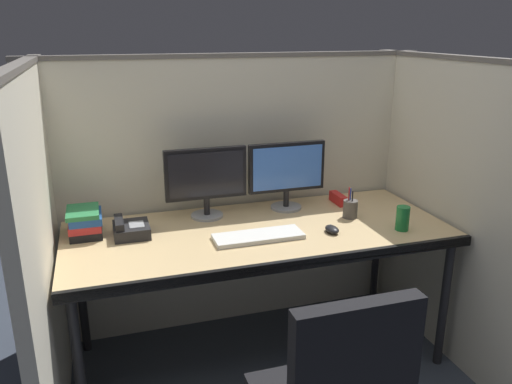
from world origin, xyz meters
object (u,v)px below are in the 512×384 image
at_px(pen_cup, 350,209).
at_px(book_stack, 85,222).
at_px(desk, 260,239).
at_px(computer_mouse, 332,229).
at_px(desk_phone, 130,229).
at_px(red_stapler, 338,199).
at_px(soda_can, 403,218).
at_px(monitor_left, 206,178).
at_px(monitor_right, 287,171).
at_px(keyboard_main, 258,236).

relative_size(pen_cup, book_stack, 0.78).
xyz_separation_m(desk, computer_mouse, (0.33, -0.14, 0.07)).
bearing_deg(desk_phone, red_stapler, 6.57).
height_order(red_stapler, book_stack, book_stack).
bearing_deg(soda_can, red_stapler, 104.89).
relative_size(monitor_left, soda_can, 3.52).
bearing_deg(desk_phone, monitor_left, 19.20).
xyz_separation_m(desk, soda_can, (0.68, -0.21, 0.11)).
distance_m(monitor_right, book_stack, 1.08).
distance_m(soda_can, pen_cup, 0.29).
bearing_deg(monitor_right, desk_phone, -170.65).
distance_m(monitor_right, keyboard_main, 0.50).
relative_size(keyboard_main, book_stack, 2.03).
height_order(keyboard_main, pen_cup, pen_cup).
distance_m(pen_cup, book_stack, 1.35).
bearing_deg(monitor_left, monitor_right, -0.16).
xyz_separation_m(soda_can, desk_phone, (-1.30, 0.33, -0.03)).
distance_m(computer_mouse, book_stack, 1.20).
relative_size(monitor_left, pen_cup, 2.60).
bearing_deg(keyboard_main, red_stapler, 31.03).
distance_m(red_stapler, soda_can, 0.48).
height_order(monitor_left, red_stapler, monitor_left).
bearing_deg(book_stack, desk, -13.39).
bearing_deg(monitor_left, computer_mouse, -36.59).
bearing_deg(pen_cup, desk, -177.16).
distance_m(keyboard_main, computer_mouse, 0.37).
distance_m(soda_can, book_stack, 1.56).
bearing_deg(desk, book_stack, 166.61).
distance_m(desk, monitor_right, 0.44).
height_order(monitor_left, soda_can, monitor_left).
relative_size(monitor_right, pen_cup, 2.60).
distance_m(keyboard_main, desk_phone, 0.62).
relative_size(red_stapler, soda_can, 1.23).
bearing_deg(book_stack, keyboard_main, -20.75).
bearing_deg(monitor_left, book_stack, -173.82).
height_order(red_stapler, desk_phone, desk_phone).
bearing_deg(book_stack, desk_phone, -20.38).
bearing_deg(pen_cup, book_stack, 172.70).
bearing_deg(computer_mouse, monitor_right, 102.77).
xyz_separation_m(monitor_right, computer_mouse, (0.09, -0.40, -0.20)).
relative_size(monitor_right, soda_can, 3.52).
xyz_separation_m(pen_cup, book_stack, (-1.34, 0.17, 0.02)).
relative_size(desk, monitor_right, 4.42).
relative_size(monitor_left, keyboard_main, 1.00).
bearing_deg(desk, computer_mouse, -22.68).
bearing_deg(desk_phone, monitor_right, 9.35).
relative_size(monitor_right, book_stack, 2.03).
xyz_separation_m(monitor_left, computer_mouse, (0.54, -0.40, -0.20)).
bearing_deg(soda_can, pen_cup, 125.42).
xyz_separation_m(soda_can, pen_cup, (-0.17, 0.23, -0.01)).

